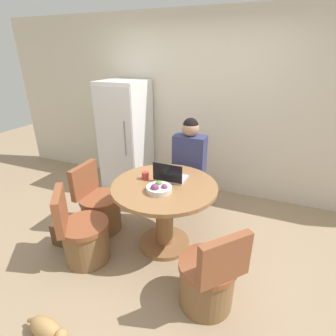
{
  "coord_description": "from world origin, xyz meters",
  "views": [
    {
      "loc": [
        1.01,
        -2.13,
        2.04
      ],
      "look_at": [
        0.05,
        0.21,
        0.93
      ],
      "focal_mm": 28.0,
      "sensor_mm": 36.0,
      "label": 1
    }
  ],
  "objects": [
    {
      "name": "refrigerator",
      "position": [
        -1.1,
        1.29,
        0.84
      ],
      "size": [
        0.63,
        0.7,
        1.68
      ],
      "color": "white",
      "rests_on": "ground_plane"
    },
    {
      "name": "fruit_bowl",
      "position": [
        0.06,
        -0.05,
        0.81
      ],
      "size": [
        0.26,
        0.26,
        0.1
      ],
      "color": "beige",
      "rests_on": "dining_table"
    },
    {
      "name": "wall_back",
      "position": [
        0.0,
        1.68,
        1.3
      ],
      "size": [
        7.0,
        0.06,
        2.6
      ],
      "color": "beige",
      "rests_on": "ground_plane"
    },
    {
      "name": "ground_plane",
      "position": [
        0.0,
        0.0,
        0.0
      ],
      "size": [
        12.0,
        12.0,
        0.0
      ],
      "primitive_type": "plane",
      "color": "#9E8466"
    },
    {
      "name": "cat",
      "position": [
        -0.37,
        -1.24,
        0.09
      ],
      "size": [
        0.42,
        0.16,
        0.18
      ],
      "rotation": [
        0.0,
        0.0,
        6.23
      ],
      "color": "tan",
      "rests_on": "ground_plane"
    },
    {
      "name": "laptop",
      "position": [
        0.06,
        0.24,
        0.82
      ],
      "size": [
        0.33,
        0.24,
        0.21
      ],
      "rotation": [
        0.0,
        0.0,
        3.14
      ],
      "color": "#B7B7BC",
      "rests_on": "dining_table"
    },
    {
      "name": "coffee_cup",
      "position": [
        -0.2,
        0.16,
        0.82
      ],
      "size": [
        0.08,
        0.08,
        0.08
      ],
      "color": "#B2332D",
      "rests_on": "dining_table"
    },
    {
      "name": "chair_near_left_corner",
      "position": [
        -0.64,
        -0.42,
        0.27
      ],
      "size": [
        0.57,
        0.56,
        0.83
      ],
      "rotation": [
        0.0,
        0.0,
        2.22
      ],
      "color": "brown",
      "rests_on": "ground_plane"
    },
    {
      "name": "handbag",
      "position": [
        -1.0,
        -0.33,
        0.13
      ],
      "size": [
        0.3,
        0.14,
        0.26
      ],
      "color": "brown",
      "rests_on": "ground_plane"
    },
    {
      "name": "chair_left_side",
      "position": [
        -0.82,
        0.1,
        0.27
      ],
      "size": [
        0.49,
        0.49,
        0.83
      ],
      "rotation": [
        0.0,
        0.0,
        1.58
      ],
      "color": "brown",
      "rests_on": "ground_plane"
    },
    {
      "name": "chair_near_right_corner",
      "position": [
        0.7,
        -0.47,
        0.27
      ],
      "size": [
        0.57,
        0.57,
        0.83
      ],
      "rotation": [
        0.0,
        0.0,
        -2.3
      ],
      "color": "brown",
      "rests_on": "ground_plane"
    },
    {
      "name": "person_seated",
      "position": [
        0.08,
        0.89,
        0.73
      ],
      "size": [
        0.4,
        0.37,
        1.33
      ],
      "rotation": [
        0.0,
        0.0,
        3.14
      ],
      "color": "#2D2D38",
      "rests_on": "ground_plane"
    },
    {
      "name": "dining_table",
      "position": [
        0.05,
        0.11,
        0.52
      ],
      "size": [
        1.11,
        1.11,
        0.78
      ],
      "color": "olive",
      "rests_on": "ground_plane"
    }
  ]
}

